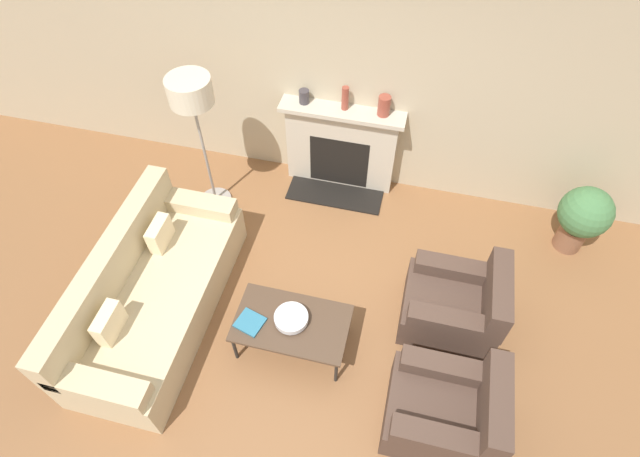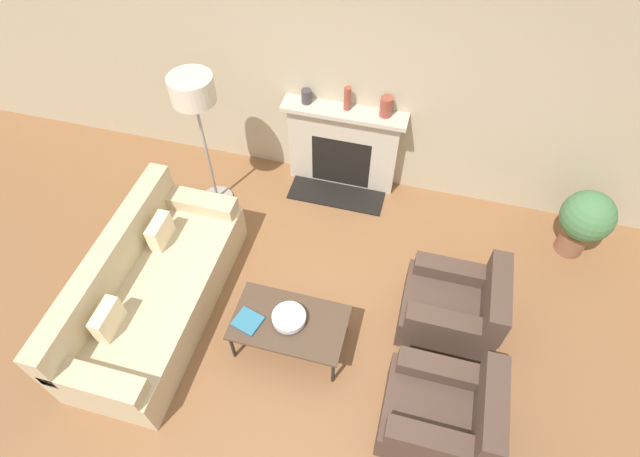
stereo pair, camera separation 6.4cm
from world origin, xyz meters
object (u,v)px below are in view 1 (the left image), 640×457
at_px(couch, 152,293).
at_px(book, 250,322).
at_px(armchair_near, 447,411).
at_px(coffee_table, 292,324).
at_px(floor_lamp, 192,102).
at_px(mantel_vase_center_right, 384,106).
at_px(fireplace, 341,148).
at_px(mantel_vase_center_left, 345,98).
at_px(armchair_far, 456,305).
at_px(mantel_vase_left, 304,97).
at_px(bowl, 291,318).
at_px(potted_plant, 584,216).

distance_m(couch, book, 1.05).
height_order(armchair_near, coffee_table, armchair_near).
height_order(couch, floor_lamp, floor_lamp).
distance_m(floor_lamp, mantel_vase_center_right, 1.94).
xyz_separation_m(fireplace, mantel_vase_center_left, (0.02, 0.01, 0.68)).
xyz_separation_m(armchair_far, coffee_table, (-1.44, -0.60, 0.09)).
bearing_deg(armchair_near, mantel_vase_left, -144.59).
xyz_separation_m(mantel_vase_left, mantel_vase_center_right, (0.86, 0.00, 0.03)).
bearing_deg(fireplace, bowl, -89.19).
relative_size(floor_lamp, mantel_vase_center_right, 7.60).
bearing_deg(bowl, mantel_vase_left, 101.55).
xyz_separation_m(coffee_table, book, (-0.36, -0.10, 0.04)).
xyz_separation_m(couch, bowl, (1.39, -0.01, 0.14)).
relative_size(couch, coffee_table, 2.16).
distance_m(armchair_far, mantel_vase_center_left, 2.39).
height_order(fireplace, potted_plant, fireplace).
height_order(armchair_near, armchair_far, same).
distance_m(fireplace, mantel_vase_center_left, 0.68).
bearing_deg(couch, potted_plant, -65.50).
bearing_deg(armchair_near, mantel_vase_center_left, -151.46).
bearing_deg(mantel_vase_center_right, book, -107.85).
distance_m(fireplace, coffee_table, 2.25).
distance_m(fireplace, book, 2.36).
bearing_deg(mantel_vase_center_right, bowl, -100.19).
xyz_separation_m(floor_lamp, mantel_vase_center_left, (1.38, 0.70, -0.22)).
distance_m(armchair_near, armchair_far, 1.02).
bearing_deg(armchair_far, couch, -78.55).
relative_size(coffee_table, mantel_vase_center_left, 3.86).
relative_size(armchair_far, bowl, 2.87).
bearing_deg(bowl, couch, 179.39).
height_order(coffee_table, potted_plant, potted_plant).
distance_m(mantel_vase_center_right, potted_plant, 2.36).
xyz_separation_m(coffee_table, mantel_vase_left, (-0.46, 2.26, 0.77)).
distance_m(fireplace, floor_lamp, 1.77).
xyz_separation_m(armchair_near, mantel_vase_center_right, (-1.04, 2.68, 0.89)).
xyz_separation_m(bowl, book, (-0.35, -0.11, -0.04)).
distance_m(armchair_near, mantel_vase_center_right, 3.01).
distance_m(fireplace, couch, 2.61).
bearing_deg(bowl, book, -162.90).
bearing_deg(bowl, armchair_near, -16.71).
height_order(book, potted_plant, potted_plant).
bearing_deg(mantel_vase_left, floor_lamp, -143.03).
height_order(mantel_vase_left, potted_plant, mantel_vase_left).
bearing_deg(bowl, coffee_table, -72.29).
relative_size(armchair_near, potted_plant, 1.08).
xyz_separation_m(fireplace, couch, (-1.36, -2.21, -0.21)).
height_order(armchair_far, bowl, armchair_far).
relative_size(couch, book, 7.92).
xyz_separation_m(armchair_near, book, (-1.80, 0.32, 0.13)).
distance_m(mantel_vase_left, potted_plant, 3.17).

